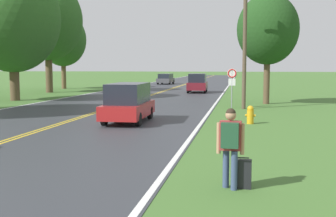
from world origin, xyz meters
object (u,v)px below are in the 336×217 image
hitchhiker_person (230,140)px  fire_hydrant (250,115)px  suitcase (243,174)px  car_red_van_mid_near (128,102)px  tree_right_cluster (12,18)px  tree_mid_treeline (48,21)px  car_maroon_suv_mid_far (197,83)px  tree_behind_sign (63,40)px  traffic_sign (232,78)px  car_dark_grey_hatchback_receding (166,79)px  tree_far_back (268,30)px

hitchhiker_person → fire_hydrant: 10.66m
hitchhiker_person → suitcase: bearing=-63.9°
car_red_van_mid_near → tree_right_cluster: bearing=-133.1°
tree_right_cluster → car_red_van_mid_near: tree_right_cluster is taller
tree_mid_treeline → tree_right_cluster: size_ratio=1.06×
car_maroon_suv_mid_far → tree_behind_sign: bearing=-107.9°
hitchhiker_person → car_red_van_mid_near: 11.41m
traffic_sign → car_dark_grey_hatchback_receding: traffic_sign is taller
tree_behind_sign → suitcase: bearing=-61.1°
tree_right_cluster → tree_behind_sign: bearing=101.5°
car_maroon_suv_mid_far → car_dark_grey_hatchback_receding: (-6.72, 19.00, -0.17)m
tree_behind_sign → car_red_van_mid_near: tree_behind_sign is taller
hitchhiker_person → tree_far_back: bearing=-2.1°
traffic_sign → car_maroon_suv_mid_far: traffic_sign is taller
hitchhiker_person → tree_far_back: 21.78m
traffic_sign → car_maroon_suv_mid_far: size_ratio=0.62×
car_maroon_suv_mid_far → tree_mid_treeline: bearing=-82.9°
car_dark_grey_hatchback_receding → suitcase: bearing=-165.0°
fire_hydrant → tree_behind_sign: (-21.13, 27.13, 5.29)m
suitcase → tree_right_cluster: bearing=42.8°
hitchhiker_person → traffic_sign: traffic_sign is taller
tree_mid_treeline → car_red_van_mid_near: (13.91, -20.54, -6.21)m
tree_behind_sign → car_red_van_mid_near: bearing=-60.7°
tree_mid_treeline → tree_behind_sign: bearing=102.4°
hitchhiker_person → tree_mid_treeline: size_ratio=0.16×
traffic_sign → tree_mid_treeline: (-18.56, 12.86, 5.28)m
tree_mid_treeline → car_dark_grey_hatchback_receding: tree_mid_treeline is taller
hitchhiker_person → car_red_van_mid_near: (-5.07, 10.22, -0.13)m
tree_mid_treeline → car_dark_grey_hatchback_receding: 23.68m
fire_hydrant → car_red_van_mid_near: 5.72m
tree_behind_sign → car_maroon_suv_mid_far: tree_behind_sign is taller
tree_right_cluster → fire_hydrant: bearing=-30.3°
car_red_van_mid_near → car_maroon_suv_mid_far: car_maroon_suv_mid_far is taller
hitchhiker_person → fire_hydrant: bearing=-0.3°
car_red_van_mid_near → tree_behind_sign: bearing=-152.0°
fire_hydrant → hitchhiker_person: bearing=-93.3°
traffic_sign → tree_far_back: size_ratio=0.33×
suitcase → tree_behind_sign: 43.33m
traffic_sign → car_red_van_mid_near: 9.02m
fire_hydrant → car_red_van_mid_near: (-5.69, -0.40, 0.52)m
hitchhiker_person → car_dark_grey_hatchback_receding: (-10.94, 52.11, -0.26)m
tree_far_back → car_red_van_mid_near: tree_far_back is taller
traffic_sign → tree_behind_sign: size_ratio=0.28×
tree_mid_treeline → tree_far_back: (20.88, -9.46, -1.99)m
tree_right_cluster → car_dark_grey_hatchback_receding: bearing=78.8°
fire_hydrant → car_dark_grey_hatchback_receding: car_dark_grey_hatchback_receding is taller
tree_behind_sign → tree_right_cluster: 17.12m
fire_hydrant → tree_mid_treeline: size_ratio=0.08×
hitchhiker_person → fire_hydrant: hitchhiker_person is taller
tree_behind_sign → tree_right_cluster: size_ratio=0.84×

